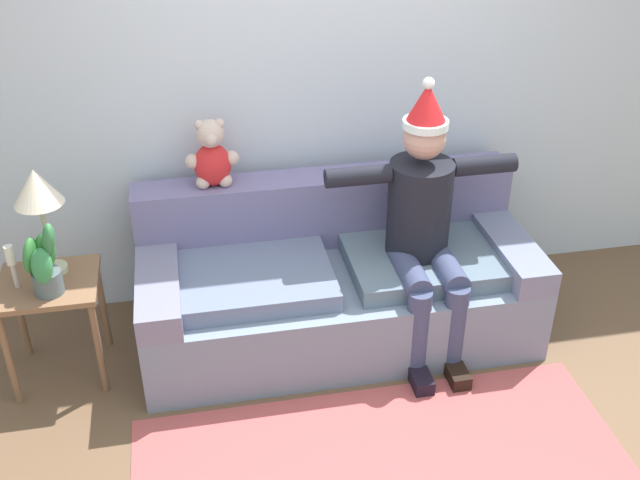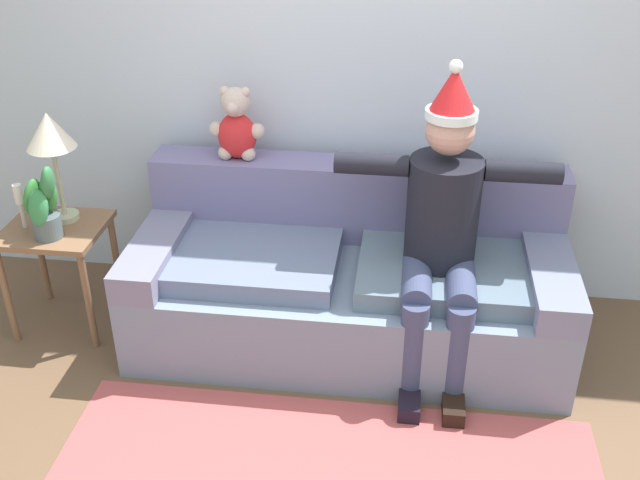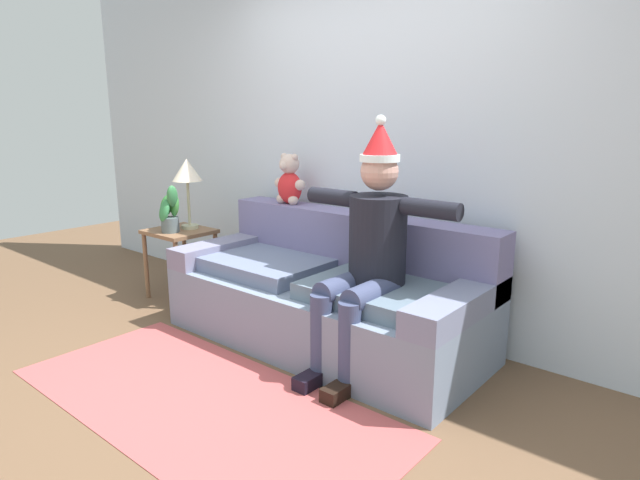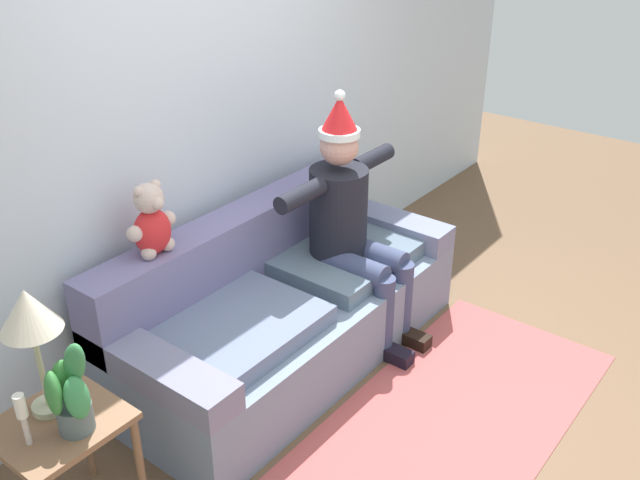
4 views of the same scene
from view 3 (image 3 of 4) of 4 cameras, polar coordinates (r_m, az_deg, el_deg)
ground_plane at (r=3.10m, az=-11.46°, el=-16.06°), size 10.00×10.00×0.00m
back_wall at (r=3.86m, az=6.13°, el=10.85°), size 7.00×0.10×2.70m
couch at (r=3.62m, az=0.91°, el=-5.84°), size 2.15×0.93×0.84m
person_seated at (r=3.12m, az=5.17°, el=-0.74°), size 1.02×0.77×1.50m
teddy_bear at (r=4.08m, az=-3.27°, el=6.25°), size 0.29×0.17×0.38m
side_table at (r=4.58m, az=-14.64°, el=-0.19°), size 0.49×0.45×0.58m
table_lamp at (r=4.51m, az=-13.93°, el=6.86°), size 0.24×0.24×0.58m
potted_plant at (r=4.45m, az=-15.65°, el=2.92°), size 0.21×0.19×0.40m
candle_tall at (r=4.63m, az=-16.02°, el=3.09°), size 0.04×0.04×0.24m
area_rug at (r=3.07m, az=-12.43°, el=-16.39°), size 2.30×1.02×0.01m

